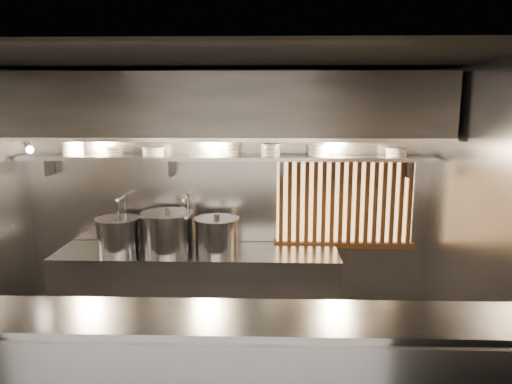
# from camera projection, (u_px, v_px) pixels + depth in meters

# --- Properties ---
(ceiling) EXTENTS (4.50, 4.50, 0.00)m
(ceiling) POSITION_uv_depth(u_px,v_px,m) (209.00, 60.00, 3.84)
(ceiling) COLOR black
(ceiling) RESTS_ON wall_back
(wall_back) EXTENTS (4.50, 0.00, 4.50)m
(wall_back) POSITION_uv_depth(u_px,v_px,m) (228.00, 198.00, 5.57)
(wall_back) COLOR gray
(wall_back) RESTS_ON floor
(wall_right) EXTENTS (0.00, 3.00, 3.00)m
(wall_right) POSITION_uv_depth(u_px,v_px,m) (489.00, 237.00, 4.03)
(wall_right) COLOR gray
(wall_right) RESTS_ON floor
(cooking_bench) EXTENTS (3.00, 0.70, 0.90)m
(cooking_bench) POSITION_uv_depth(u_px,v_px,m) (198.00, 291.00, 5.40)
(cooking_bench) COLOR #9C9CA1
(cooking_bench) RESTS_ON floor
(bowl_shelf) EXTENTS (4.40, 0.34, 0.04)m
(bowl_shelf) POSITION_uv_depth(u_px,v_px,m) (226.00, 158.00, 5.31)
(bowl_shelf) COLOR #9C9CA1
(bowl_shelf) RESTS_ON wall_back
(exhaust_hood) EXTENTS (4.40, 0.81, 0.65)m
(exhaust_hood) POSITION_uv_depth(u_px,v_px,m) (223.00, 106.00, 4.99)
(exhaust_hood) COLOR #2D2D30
(exhaust_hood) RESTS_ON ceiling
(wood_screen) EXTENTS (1.56, 0.09, 1.04)m
(wood_screen) POSITION_uv_depth(u_px,v_px,m) (345.00, 202.00, 5.49)
(wood_screen) COLOR #FFC272
(wood_screen) RESTS_ON wall_back
(faucet_left) EXTENTS (0.04, 0.30, 0.50)m
(faucet_left) POSITION_uv_depth(u_px,v_px,m) (123.00, 208.00, 5.50)
(faucet_left) COLOR silver
(faucet_left) RESTS_ON wall_back
(faucet_right) EXTENTS (0.04, 0.30, 0.50)m
(faucet_right) POSITION_uv_depth(u_px,v_px,m) (186.00, 209.00, 5.47)
(faucet_right) COLOR silver
(faucet_right) RESTS_ON wall_back
(heat_lamp) EXTENTS (0.25, 0.35, 0.20)m
(heat_lamp) POSITION_uv_depth(u_px,v_px,m) (28.00, 144.00, 4.87)
(heat_lamp) COLOR #9C9CA1
(heat_lamp) RESTS_ON exhaust_hood
(pendant_bulb) EXTENTS (0.09, 0.09, 0.19)m
(pendant_bulb) POSITION_uv_depth(u_px,v_px,m) (215.00, 151.00, 5.18)
(pendant_bulb) COLOR #2D2D30
(pendant_bulb) RESTS_ON exhaust_hood
(stock_pot_left) EXTENTS (0.62, 0.62, 0.40)m
(stock_pot_left) POSITION_uv_depth(u_px,v_px,m) (118.00, 234.00, 5.31)
(stock_pot_left) COLOR #9C9CA1
(stock_pot_left) RESTS_ON cooking_bench
(stock_pot_mid) EXTENTS (0.61, 0.61, 0.46)m
(stock_pot_mid) POSITION_uv_depth(u_px,v_px,m) (168.00, 231.00, 5.30)
(stock_pot_mid) COLOR #9C9CA1
(stock_pot_mid) RESTS_ON cooking_bench
(stock_pot_right) EXTENTS (0.49, 0.49, 0.41)m
(stock_pot_right) POSITION_uv_depth(u_px,v_px,m) (217.00, 235.00, 5.26)
(stock_pot_right) COLOR #9C9CA1
(stock_pot_right) RESTS_ON cooking_bench
(bowl_stack_0) EXTENTS (0.24, 0.24, 0.17)m
(bowl_stack_0) POSITION_uv_depth(u_px,v_px,m) (73.00, 147.00, 5.34)
(bowl_stack_0) COLOR white
(bowl_stack_0) RESTS_ON bowl_shelf
(bowl_stack_1) EXTENTS (0.24, 0.24, 0.09)m
(bowl_stack_1) POSITION_uv_depth(u_px,v_px,m) (113.00, 151.00, 5.33)
(bowl_stack_1) COLOR white
(bowl_stack_1) RESTS_ON bowl_shelf
(bowl_stack_2) EXTENTS (0.24, 0.24, 0.09)m
(bowl_stack_2) POSITION_uv_depth(u_px,v_px,m) (153.00, 151.00, 5.32)
(bowl_stack_2) COLOR white
(bowl_stack_2) RESTS_ON bowl_shelf
(bowl_stack_3) EXTENTS (0.20, 0.20, 0.17)m
(bowl_stack_3) POSITION_uv_depth(u_px,v_px,m) (231.00, 148.00, 5.29)
(bowl_stack_3) COLOR white
(bowl_stack_3) RESTS_ON bowl_shelf
(bowl_stack_4) EXTENTS (0.22, 0.22, 0.13)m
(bowl_stack_4) POSITION_uv_depth(u_px,v_px,m) (271.00, 150.00, 5.28)
(bowl_stack_4) COLOR white
(bowl_stack_4) RESTS_ON bowl_shelf
(bowl_stack_5) EXTENTS (0.23, 0.23, 0.13)m
(bowl_stack_5) POSITION_uv_depth(u_px,v_px,m) (318.00, 150.00, 5.26)
(bowl_stack_5) COLOR white
(bowl_stack_5) RESTS_ON bowl_shelf
(bowl_stack_6) EXTENTS (0.23, 0.23, 0.09)m
(bowl_stack_6) POSITION_uv_depth(u_px,v_px,m) (396.00, 152.00, 5.24)
(bowl_stack_6) COLOR white
(bowl_stack_6) RESTS_ON bowl_shelf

